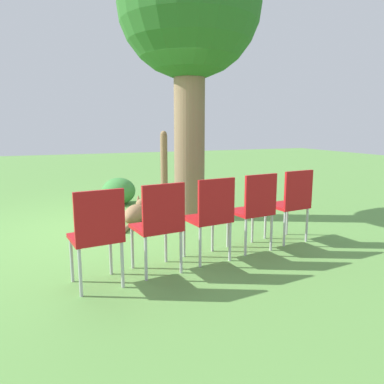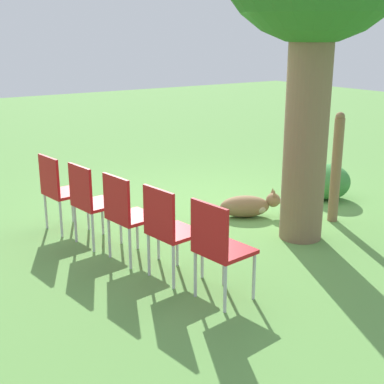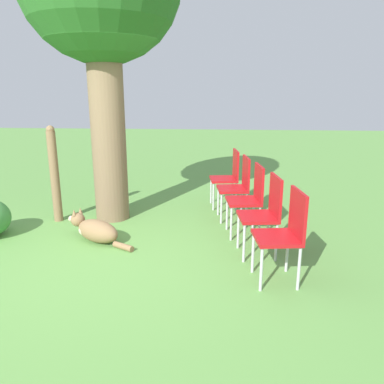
{
  "view_description": "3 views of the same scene",
  "coord_description": "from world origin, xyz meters",
  "px_view_note": "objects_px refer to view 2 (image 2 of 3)",
  "views": [
    {
      "loc": [
        5.25,
        -0.81,
        1.48
      ],
      "look_at": [
        0.72,
        1.0,
        0.61
      ],
      "focal_mm": 35.0,
      "sensor_mm": 36.0,
      "label": 1
    },
    {
      "loc": [
        4.0,
        5.53,
        2.29
      ],
      "look_at": [
        0.88,
        0.9,
        0.63
      ],
      "focal_mm": 50.0,
      "sensor_mm": 36.0,
      "label": 2
    },
    {
      "loc": [
        1.28,
        -3.86,
        1.84
      ],
      "look_at": [
        0.9,
        0.92,
        0.55
      ],
      "focal_mm": 35.0,
      "sensor_mm": 36.0,
      "label": 3
    }
  ],
  "objects_px": {
    "dog": "(249,206)",
    "red_chair_2": "(126,212)",
    "red_chair_0": "(59,188)",
    "red_chair_3": "(168,226)",
    "red_chair_4": "(218,244)",
    "fence_post": "(336,167)",
    "red_chair_1": "(90,199)"
  },
  "relations": [
    {
      "from": "fence_post",
      "to": "red_chair_2",
      "type": "xyz_separation_m",
      "value": [
        2.75,
        -0.34,
        -0.16
      ]
    },
    {
      "from": "red_chair_0",
      "to": "red_chair_2",
      "type": "bearing_deg",
      "value": -85.69
    },
    {
      "from": "red_chair_3",
      "to": "red_chair_0",
      "type": "bearing_deg",
      "value": 94.31
    },
    {
      "from": "red_chair_3",
      "to": "dog",
      "type": "bearing_deg",
      "value": 21.25
    },
    {
      "from": "red_chair_3",
      "to": "red_chair_1",
      "type": "bearing_deg",
      "value": 94.31
    },
    {
      "from": "dog",
      "to": "red_chair_3",
      "type": "xyz_separation_m",
      "value": [
        1.83,
        0.99,
        0.4
      ]
    },
    {
      "from": "red_chair_0",
      "to": "red_chair_1",
      "type": "xyz_separation_m",
      "value": [
        -0.13,
        0.62,
        0.0
      ]
    },
    {
      "from": "dog",
      "to": "fence_post",
      "type": "relative_size",
      "value": 0.71
    },
    {
      "from": "red_chair_0",
      "to": "red_chair_3",
      "type": "height_order",
      "value": "same"
    },
    {
      "from": "dog",
      "to": "red_chair_1",
      "type": "distance_m",
      "value": 2.14
    },
    {
      "from": "red_chair_3",
      "to": "red_chair_4",
      "type": "distance_m",
      "value": 0.63
    },
    {
      "from": "red_chair_1",
      "to": "red_chair_2",
      "type": "relative_size",
      "value": 1.0
    },
    {
      "from": "fence_post",
      "to": "red_chair_1",
      "type": "distance_m",
      "value": 3.04
    },
    {
      "from": "fence_post",
      "to": "red_chair_2",
      "type": "height_order",
      "value": "fence_post"
    },
    {
      "from": "fence_post",
      "to": "red_chair_4",
      "type": "xyz_separation_m",
      "value": [
        2.5,
        0.9,
        -0.16
      ]
    },
    {
      "from": "red_chair_0",
      "to": "red_chair_3",
      "type": "distance_m",
      "value": 1.9
    },
    {
      "from": "red_chair_4",
      "to": "dog",
      "type": "bearing_deg",
      "value": 36.19
    },
    {
      "from": "red_chair_1",
      "to": "red_chair_4",
      "type": "relative_size",
      "value": 1.0
    },
    {
      "from": "red_chair_1",
      "to": "dog",
      "type": "bearing_deg",
      "value": -13.98
    },
    {
      "from": "fence_post",
      "to": "red_chair_1",
      "type": "relative_size",
      "value": 1.48
    },
    {
      "from": "fence_post",
      "to": "red_chair_4",
      "type": "relative_size",
      "value": 1.48
    },
    {
      "from": "dog",
      "to": "red_chair_2",
      "type": "bearing_deg",
      "value": -139.2
    },
    {
      "from": "red_chair_2",
      "to": "red_chair_4",
      "type": "bearing_deg",
      "value": -85.69
    },
    {
      "from": "dog",
      "to": "red_chair_1",
      "type": "bearing_deg",
      "value": -156.75
    },
    {
      "from": "dog",
      "to": "red_chair_2",
      "type": "distance_m",
      "value": 2.03
    },
    {
      "from": "red_chair_0",
      "to": "red_chair_2",
      "type": "xyz_separation_m",
      "value": [
        -0.25,
        1.24,
        0.0
      ]
    },
    {
      "from": "red_chair_1",
      "to": "red_chair_2",
      "type": "bearing_deg",
      "value": -85.69
    },
    {
      "from": "fence_post",
      "to": "red_chair_4",
      "type": "height_order",
      "value": "fence_post"
    },
    {
      "from": "fence_post",
      "to": "red_chair_1",
      "type": "xyz_separation_m",
      "value": [
        2.88,
        -0.96,
        -0.16
      ]
    },
    {
      "from": "dog",
      "to": "red_chair_4",
      "type": "distance_m",
      "value": 2.38
    },
    {
      "from": "red_chair_1",
      "to": "red_chair_4",
      "type": "height_order",
      "value": "same"
    },
    {
      "from": "red_chair_0",
      "to": "red_chair_3",
      "type": "relative_size",
      "value": 1.0
    }
  ]
}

